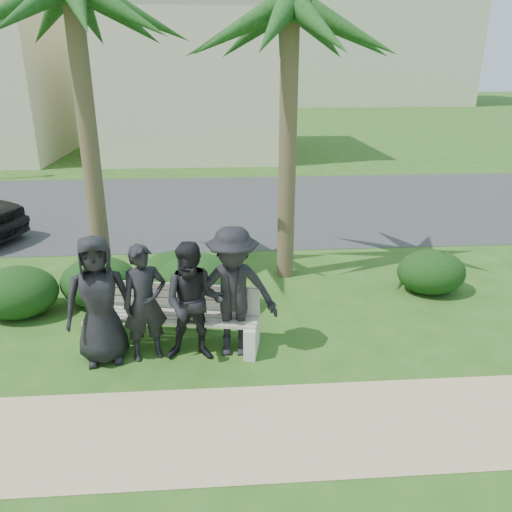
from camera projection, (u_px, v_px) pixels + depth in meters
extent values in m
plane|color=#294D16|center=(216.00, 347.00, 7.26)|extent=(160.00, 160.00, 0.00)
cube|color=tan|center=(215.00, 431.00, 5.58)|extent=(30.00, 1.60, 0.01)
cube|color=#2D2D30|center=(216.00, 206.00, 14.72)|extent=(160.00, 8.00, 0.01)
cube|color=beige|center=(192.00, 75.00, 22.74)|extent=(8.00, 8.00, 7.00)
cube|color=beige|center=(339.00, 9.00, 55.98)|extent=(26.00, 18.00, 20.00)
cube|color=gray|center=(172.00, 318.00, 7.13)|extent=(2.53, 1.03, 0.04)
cube|color=gray|center=(172.00, 294.00, 7.27)|extent=(2.43, 0.51, 0.29)
cube|color=beige|center=(92.00, 335.00, 7.13)|extent=(0.27, 0.59, 0.45)
cube|color=beige|center=(252.00, 329.00, 7.29)|extent=(0.27, 0.59, 0.45)
imported|color=black|center=(99.00, 300.00, 6.65)|extent=(0.98, 0.75, 1.81)
imported|color=black|center=(145.00, 303.00, 6.74)|extent=(0.70, 0.57, 1.66)
imported|color=black|center=(193.00, 303.00, 6.70)|extent=(0.87, 0.71, 1.70)
imported|color=black|center=(233.00, 293.00, 6.80)|extent=(1.25, 0.77, 1.88)
ellipsoid|color=black|center=(17.00, 291.00, 8.08)|extent=(1.30, 1.07, 0.85)
ellipsoid|color=black|center=(99.00, 280.00, 8.48)|extent=(1.30, 1.07, 0.84)
ellipsoid|color=black|center=(176.00, 276.00, 8.62)|extent=(1.37, 1.13, 0.89)
ellipsoid|color=black|center=(200.00, 283.00, 8.21)|extent=(1.53, 1.26, 1.00)
ellipsoid|color=black|center=(431.00, 271.00, 8.95)|extent=(1.22, 1.01, 0.79)
cylinder|color=brown|center=(90.00, 149.00, 8.63)|extent=(0.32, 0.32, 4.98)
cylinder|color=brown|center=(287.00, 153.00, 8.97)|extent=(0.32, 0.32, 4.74)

